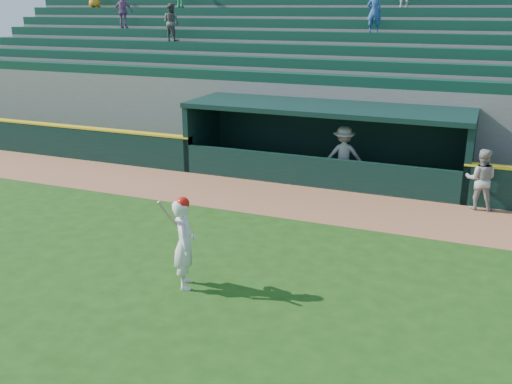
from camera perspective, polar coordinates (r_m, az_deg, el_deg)
ground at (r=12.86m, az=-2.73°, el=-7.57°), size 120.00×120.00×0.00m
warning_track at (r=17.09m, az=4.20°, el=-0.95°), size 40.00×3.00×0.01m
field_wall_left at (r=24.72m, az=-22.59°, el=5.09°), size 15.50×0.30×1.20m
wall_stripe_left at (r=24.60m, az=-22.77°, el=6.52°), size 15.50×0.32×0.06m
dugout_player_front at (r=17.40m, az=21.57°, el=1.18°), size 0.87×0.68×1.77m
dugout_player_inside at (r=18.77m, az=8.75°, el=3.65°), size 1.39×1.06×1.91m
dugout at (r=19.60m, az=7.15°, el=5.54°), size 9.40×2.80×2.46m
stands at (r=23.79m, az=10.31°, el=10.14°), size 34.50×6.28×7.13m
batter_at_plate at (r=11.76m, az=-7.18°, el=-5.03°), size 0.71×0.85×1.97m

